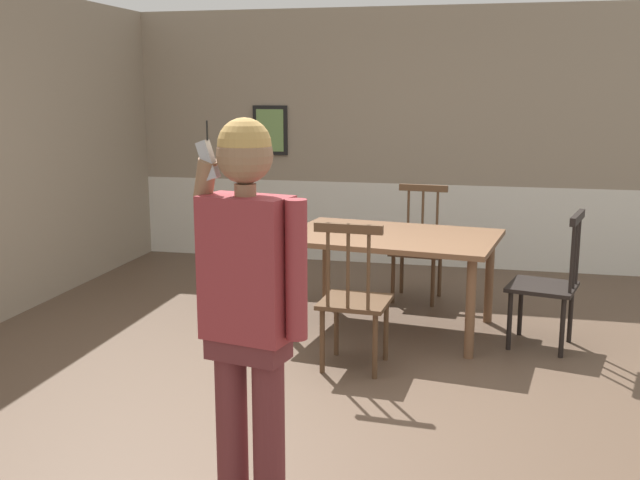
% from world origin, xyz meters
% --- Properties ---
extents(ground_plane, '(7.71, 7.71, 0.00)m').
position_xyz_m(ground_plane, '(0.00, 0.00, 0.00)').
color(ground_plane, brown).
extents(room_back_partition, '(6.15, 0.17, 2.73)m').
position_xyz_m(room_back_partition, '(-0.01, 3.51, 1.31)').
color(room_back_partition, gray).
rests_on(room_back_partition, ground_plane).
extents(dining_table, '(1.76, 1.31, 0.77)m').
position_xyz_m(dining_table, '(0.13, 1.19, 0.69)').
color(dining_table, brown).
rests_on(dining_table, ground_plane).
extents(chair_near_window, '(0.49, 0.49, 1.03)m').
position_xyz_m(chair_near_window, '(0.26, 2.12, 0.49)').
color(chair_near_window, '#513823').
rests_on(chair_near_window, ground_plane).
extents(chair_by_doorway, '(0.42, 0.42, 0.98)m').
position_xyz_m(chair_by_doorway, '(-1.06, 1.35, 0.48)').
color(chair_by_doorway, '#513823').
rests_on(chair_by_doorway, ground_plane).
extents(chair_at_table_head, '(0.57, 0.57, 1.02)m').
position_xyz_m(chair_at_table_head, '(1.32, 1.02, 0.49)').
color(chair_at_table_head, black).
rests_on(chair_at_table_head, ground_plane).
extents(chair_opposite_corner, '(0.48, 0.48, 1.04)m').
position_xyz_m(chair_opposite_corner, '(0.00, 0.26, 0.50)').
color(chair_opposite_corner, '#513823').
rests_on(chair_opposite_corner, ground_plane).
extents(person_figure, '(0.53, 0.28, 1.78)m').
position_xyz_m(person_figure, '(-0.09, -1.67, 1.03)').
color(person_figure, brown).
rests_on(person_figure, ground_plane).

